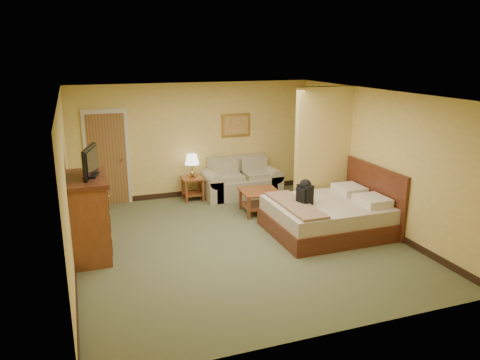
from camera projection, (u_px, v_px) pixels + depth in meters
name	position (u px, v px, depth m)	size (l,w,h in m)	color
floor	(238.00, 242.00, 8.29)	(6.00, 6.00, 0.00)	#575D3C
ceiling	(238.00, 94.00, 7.60)	(6.00, 6.00, 0.00)	white
back_wall	(194.00, 140.00, 10.67)	(5.50, 0.02, 2.60)	#E1C260
left_wall	(67.00, 186.00, 7.06)	(0.02, 6.00, 2.60)	#E1C260
right_wall	(375.00, 159.00, 8.84)	(0.02, 6.00, 2.60)	#E1C260
partition	(323.00, 152.00, 9.48)	(1.20, 0.15, 2.60)	#E1C260
door	(107.00, 158.00, 10.08)	(0.94, 0.16, 2.10)	beige
baseboard	(196.00, 192.00, 10.99)	(5.50, 0.02, 0.12)	black
loveseat	(242.00, 184.00, 10.87)	(1.77, 0.82, 0.89)	tan
side_table	(193.00, 185.00, 10.56)	(0.48, 0.48, 0.52)	brown
table_lamp	(192.00, 160.00, 10.40)	(0.32, 0.32, 0.53)	#A1783B
coffee_table	(260.00, 197.00, 9.69)	(0.82, 0.82, 0.49)	brown
wall_picture	(236.00, 125.00, 10.89)	(0.70, 0.04, 0.54)	#B78E3F
dresser	(88.00, 216.00, 7.58)	(0.66, 1.26, 1.35)	brown
tv	(90.00, 162.00, 7.37)	(0.28, 0.77, 0.48)	black
bed	(332.00, 215.00, 8.69)	(2.18, 1.85, 1.20)	#4A1D11
backpack	(305.00, 191.00, 8.43)	(0.25, 0.31, 0.47)	black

